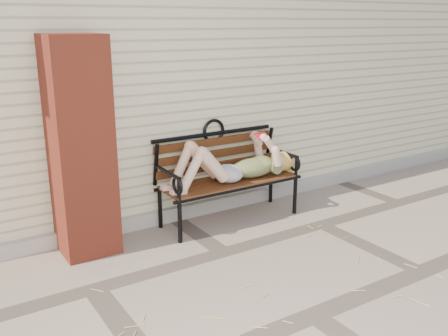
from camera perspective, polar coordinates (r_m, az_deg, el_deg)
ground at (r=5.49m, az=11.07°, el=-6.37°), size 80.00×80.00×0.00m
house_wall at (r=7.54m, az=-4.41°, el=11.78°), size 8.00×4.00×3.00m
foundation_strip at (r=6.15m, az=4.91°, el=-2.87°), size 8.00×0.10×0.15m
brick_pillar at (r=4.68m, az=-16.06°, el=2.21°), size 0.50×0.50×2.00m
garden_bench at (r=5.40m, az=0.10°, el=0.34°), size 1.66×0.66×1.08m
reading_woman at (r=5.29m, az=0.99°, el=0.40°), size 1.57×0.36×0.49m
straw_scatter at (r=4.36m, az=5.57°, el=-12.30°), size 2.92×1.67×0.01m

